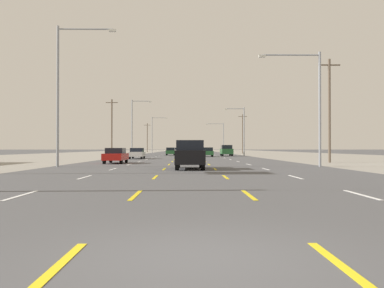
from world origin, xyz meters
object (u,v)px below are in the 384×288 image
Objects in this scene: streetlight_right_row_1 at (242,128)px; streetlight_left_row_2 at (154,132)px; sedan_far_left_near at (116,155)px; streetlight_left_row_0 at (63,85)px; streetlight_right_row_2 at (221,135)px; sedan_far_left_mid at (137,153)px; hatchback_center_turn_farthest at (188,151)px; streetlight_right_row_0 at (313,98)px; suv_center_turn_nearest at (190,154)px; hatchback_inner_left_distant_a at (176,150)px; hatchback_inner_right_midfar at (208,152)px; suv_far_right_far at (226,150)px; streetlight_left_row_1 at (134,124)px; hatchback_inner_left_farther at (171,151)px.

streetlight_left_row_2 is at bearing 115.41° from streetlight_right_row_1.
streetlight_left_row_0 reaches higher than sedan_far_left_near.
sedan_far_left_mid is at bearing -105.48° from streetlight_right_row_2.
hatchback_center_turn_farthest is at bearing 82.36° from sedan_far_left_near.
suv_center_turn_nearest is at bearing -161.95° from streetlight_right_row_0.
hatchback_inner_left_distant_a is (-3.57, 32.50, 0.00)m from hatchback_center_turn_farthest.
hatchback_inner_right_midfar is 1.00× the size of hatchback_inner_left_distant_a.
streetlight_left_row_2 is at bearing 105.48° from hatchback_inner_right_midfar.
suv_far_right_far reaches higher than hatchback_inner_right_midfar.
hatchback_inner_left_distant_a is 50.46m from streetlight_left_row_1.
suv_center_turn_nearest is at bearing -17.75° from streetlight_left_row_0.
streetlight_left_row_2 reaches higher than hatchback_inner_left_distant_a.
streetlight_left_row_0 is 19.31m from streetlight_right_row_0.
streetlight_right_row_2 is (2.60, 41.29, 4.12)m from suv_far_right_far.
streetlight_left_row_2 is 1.20× the size of streetlight_right_row_2.
hatchback_center_turn_farthest is 59.40m from streetlight_left_row_0.
suv_far_right_far is 4.99m from streetlight_right_row_1.
suv_far_right_far is (13.86, 33.73, 0.27)m from sedan_far_left_near.
suv_center_turn_nearest is 1.26× the size of hatchback_inner_left_distant_a.
streetlight_left_row_2 is at bearing 89.84° from streetlight_left_row_1.
suv_center_turn_nearest is at bearing -77.43° from streetlight_left_row_1.
streetlight_left_row_2 reaches higher than suv_center_turn_nearest.
hatchback_inner_left_farther is 0.44× the size of streetlight_right_row_0.
streetlight_right_row_2 is (-0.25, 41.03, 0.03)m from streetlight_right_row_1.
streetlight_left_row_1 is at bearing -134.58° from hatchback_inner_left_farther.
streetlight_right_row_2 reaches higher than hatchback_center_turn_farthest.
hatchback_inner_left_distant_a is at bearing 92.23° from suv_center_turn_nearest.
hatchback_inner_right_midfar is at bearing -97.63° from streetlight_right_row_2.
hatchback_inner_left_distant_a is 0.44× the size of streetlight_right_row_1.
sedan_far_left_mid is 0.50× the size of streetlight_right_row_0.
suv_far_right_far is 0.57× the size of streetlight_right_row_2.
sedan_far_left_mid is 68.21m from hatchback_inner_left_distant_a.
sedan_far_left_mid is 1.15× the size of hatchback_center_turn_farthest.
streetlight_left_row_2 reaches higher than hatchback_center_turn_farthest.
streetlight_right_row_2 is at bearing 69.42° from hatchback_inner_left_farther.
suv_far_right_far is at bearing -174.90° from streetlight_right_row_1.
suv_center_turn_nearest is 1.26× the size of hatchback_center_turn_farthest.
sedan_far_left_near is 36.47m from suv_far_right_far.
sedan_far_left_near is 1.00× the size of sedan_far_left_mid.
streetlight_left_row_0 is 1.07× the size of streetlight_left_row_1.
hatchback_inner_left_distant_a is 0.38× the size of streetlight_left_row_1.
streetlight_left_row_0 is (-9.64, -58.36, 5.51)m from hatchback_center_turn_farthest.
streetlight_right_row_0 is (6.33, -35.25, 4.52)m from hatchback_inner_right_midfar.
hatchback_center_turn_farthest is at bearing -112.02° from streetlight_right_row_2.
streetlight_right_row_2 is (16.43, 59.34, 4.39)m from sedan_far_left_mid.
suv_center_turn_nearest is 0.48× the size of streetlight_left_row_1.
streetlight_right_row_2 is (13.16, -8.80, 4.36)m from hatchback_inner_left_distant_a.
hatchback_center_turn_farthest is 20.39m from streetlight_right_row_1.
suv_far_right_far is 1.26× the size of hatchback_inner_left_distant_a.
streetlight_left_row_1 is (-2.88, 33.98, 5.05)m from sedan_far_left_near.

